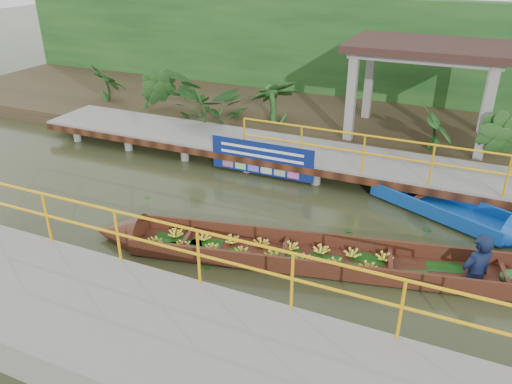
% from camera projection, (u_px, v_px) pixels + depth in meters
% --- Properties ---
extents(ground, '(80.00, 80.00, 0.00)m').
position_uv_depth(ground, '(237.00, 223.00, 11.32)').
color(ground, '#2B3118').
rests_on(ground, ground).
extents(land_strip, '(30.00, 8.00, 0.45)m').
position_uv_depth(land_strip, '(331.00, 119.00, 17.37)').
color(land_strip, '#322819').
rests_on(land_strip, ground).
extents(far_dock, '(16.00, 2.06, 1.66)m').
position_uv_depth(far_dock, '(291.00, 152.00, 13.91)').
color(far_dock, gray).
rests_on(far_dock, ground).
extents(near_dock, '(18.00, 2.40, 1.73)m').
position_uv_depth(near_dock, '(175.00, 348.00, 7.38)').
color(near_dock, gray).
rests_on(near_dock, ground).
extents(pavilion, '(4.40, 3.00, 3.00)m').
position_uv_depth(pavilion, '(427.00, 56.00, 14.15)').
color(pavilion, gray).
rests_on(pavilion, ground).
extents(foliage_backdrop, '(30.00, 0.80, 4.00)m').
position_uv_depth(foliage_backdrop, '(353.00, 54.00, 18.62)').
color(foliage_backdrop, '#144018').
rests_on(foliage_backdrop, ground).
extents(vendor_boat, '(10.16, 3.08, 2.29)m').
position_uv_depth(vendor_boat, '(354.00, 256.00, 9.65)').
color(vendor_boat, '#361C0E').
rests_on(vendor_boat, ground).
extents(moored_blue_boat, '(3.90, 2.50, 0.92)m').
position_uv_depth(moored_blue_boat, '(480.00, 223.00, 10.99)').
color(moored_blue_boat, '#0D3C91').
rests_on(moored_blue_boat, ground).
extents(blue_banner, '(2.92, 0.04, 0.91)m').
position_uv_depth(blue_banner, '(262.00, 158.00, 13.27)').
color(blue_banner, navy).
rests_on(blue_banner, ground).
extents(tropical_plants, '(14.40, 1.40, 1.76)m').
position_uv_depth(tropical_plants, '(262.00, 98.00, 15.67)').
color(tropical_plants, '#144018').
rests_on(tropical_plants, ground).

